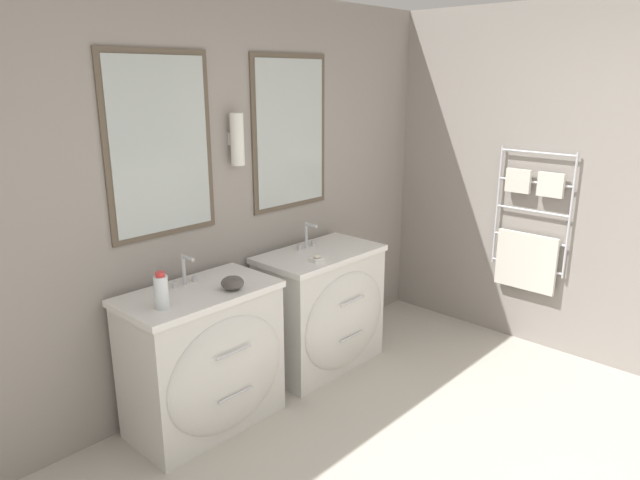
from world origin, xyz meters
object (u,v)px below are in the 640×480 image
at_px(vanity_left, 206,359).
at_px(amenity_bowl, 232,283).
at_px(toiletry_bottle, 161,292).
at_px(vanity_right, 323,309).

bearing_deg(vanity_left, amenity_bowl, -36.21).
bearing_deg(vanity_left, toiletry_bottle, -169.82).
distance_m(vanity_left, toiletry_bottle, 0.60).
height_order(vanity_right, amenity_bowl, amenity_bowl).
relative_size(vanity_left, vanity_right, 1.00).
distance_m(vanity_left, vanity_right, 1.04).
distance_m(vanity_right, toiletry_bottle, 1.43).
relative_size(vanity_right, amenity_bowl, 6.79).
height_order(vanity_left, amenity_bowl, amenity_bowl).
xyz_separation_m(vanity_right, toiletry_bottle, (-1.33, -0.05, 0.53)).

